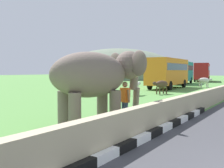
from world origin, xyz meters
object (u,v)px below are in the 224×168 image
Objects in this scene: elephant at (98,76)px; bus_orange at (168,71)px; cow_far at (204,80)px; cow_near at (161,84)px; bus_red at (202,71)px; person_handler at (125,99)px; cow_mid at (135,85)px; bus_teal at (181,71)px.

bus_orange is at bearing 14.74° from elephant.
bus_orange is (21.14, 5.56, 0.17)m from elephant.
cow_near is at bearing 176.08° from cow_far.
bus_red reaches higher than elephant.
cow_mid is (10.03, 5.07, -0.06)m from person_handler.
cow_near is (12.45, 3.68, -0.06)m from person_handler.
elephant reaches higher than cow_near.
cow_near is at bearing -162.57° from bus_orange.
bus_teal reaches higher than elephant.
bus_orange reaches higher than cow_mid.
elephant is 44.43m from bus_red.
cow_far is at bearing -141.52° from bus_teal.
cow_far is (-18.49, -5.05, -1.21)m from bus_red.
bus_red is 6.13× the size of cow_far.
bus_teal is 21.03m from cow_mid.
bus_teal is at bearing 13.83° from cow_near.
person_handler is at bearing -173.18° from cow_far.
cow_mid is (-2.42, 1.39, 0.00)m from cow_near.
bus_red is 19.20m from cow_far.
cow_far is (11.65, -0.80, 0.00)m from cow_near.
elephant is 2.44× the size of cow_far.
elephant is 32.92m from bus_teal.
cow_mid is (-32.56, -2.86, -1.21)m from bus_red.
bus_orange is at bearing -175.20° from bus_red.
cow_near is at bearing 16.48° from person_handler.
bus_teal is at bearing 38.48° from cow_far.
cow_far is at bearing 5.45° from elephant.
elephant is at bearing -174.55° from cow_far.
cow_mid is 1.14× the size of cow_far.
person_handler is 20.86m from bus_orange.
bus_red is at bearing 10.55° from person_handler.
bus_teal is at bearing 11.28° from bus_orange.
bus_orange is at bearing 16.84° from person_handler.
bus_teal is at bearing 178.72° from bus_red.
elephant is 2.45× the size of person_handler.
person_handler is at bearing -165.09° from bus_teal.
cow_near is at bearing -29.80° from cow_mid.
cow_mid and cow_far have the same top height.
cow_near is 2.79m from cow_mid.
bus_orange is at bearing 17.43° from cow_near.
cow_mid is (-9.90, -0.96, -1.21)m from bus_orange.
bus_red is at bearing 9.67° from elephant.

